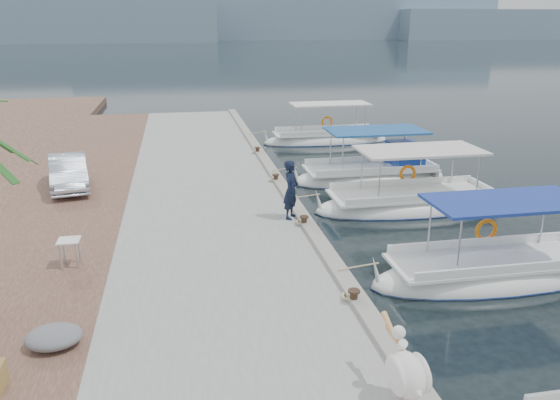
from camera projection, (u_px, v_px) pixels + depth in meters
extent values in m
plane|color=black|center=(327.00, 259.00, 15.88)|extent=(400.00, 400.00, 0.00)
cube|color=gray|center=(212.00, 204.00, 19.95)|extent=(6.00, 40.00, 0.50)
cube|color=gray|center=(286.00, 191.00, 20.34)|extent=(0.44, 40.00, 0.12)
cube|color=brown|center=(68.00, 212.00, 19.07)|extent=(4.00, 40.00, 0.50)
cube|color=#748CA0|center=(1.00, 20.00, 180.64)|extent=(140.00, 40.00, 14.00)
cube|color=#748CA0|center=(285.00, 15.00, 216.23)|extent=(160.00, 40.00, 18.00)
cube|color=#748CA0|center=(526.00, 24.00, 225.51)|extent=(120.00, 40.00, 11.00)
ellipsoid|color=white|center=(492.00, 277.00, 14.65)|extent=(6.86, 2.15, 1.30)
ellipsoid|color=navy|center=(492.00, 278.00, 14.66)|extent=(6.89, 2.19, 0.22)
cube|color=white|center=(495.00, 260.00, 14.49)|extent=(5.62, 1.85, 0.08)
cube|color=navy|center=(508.00, 201.00, 14.01)|extent=(4.11, 1.97, 0.08)
cylinder|color=silver|center=(459.00, 249.00, 13.22)|extent=(0.05, 0.05, 1.60)
torus|color=orange|center=(486.00, 230.00, 15.36)|extent=(0.68, 0.12, 0.68)
ellipsoid|color=white|center=(411.00, 207.00, 20.24)|extent=(7.36, 2.47, 1.30)
ellipsoid|color=navy|center=(411.00, 207.00, 20.24)|extent=(7.40, 2.52, 0.22)
cube|color=white|center=(412.00, 194.00, 20.08)|extent=(6.04, 2.13, 0.08)
cube|color=silver|center=(420.00, 150.00, 19.60)|extent=(4.42, 2.28, 0.08)
cylinder|color=silver|center=(379.00, 182.00, 18.67)|extent=(0.05, 0.05, 1.60)
torus|color=orange|center=(408.00, 173.00, 21.09)|extent=(0.68, 0.12, 0.68)
ellipsoid|color=white|center=(370.00, 179.00, 23.76)|extent=(6.85, 2.47, 1.30)
ellipsoid|color=navy|center=(370.00, 180.00, 23.77)|extent=(6.89, 2.52, 0.22)
cube|color=white|center=(370.00, 168.00, 23.61)|extent=(5.62, 2.13, 0.08)
cube|color=#1D5192|center=(376.00, 131.00, 23.13)|extent=(4.11, 2.27, 0.08)
cylinder|color=silver|center=(343.00, 157.00, 22.22)|extent=(0.05, 0.05, 1.60)
torus|color=orange|center=(368.00, 152.00, 24.62)|extent=(0.68, 0.12, 0.68)
cube|color=navy|center=(405.00, 154.00, 23.71)|extent=(1.20, 1.73, 1.00)
ellipsoid|color=white|center=(326.00, 141.00, 31.25)|extent=(7.26, 2.07, 1.30)
ellipsoid|color=navy|center=(326.00, 142.00, 31.26)|extent=(7.30, 2.11, 0.22)
cube|color=white|center=(326.00, 133.00, 31.09)|extent=(5.96, 1.78, 0.08)
cube|color=silver|center=(330.00, 104.00, 30.61)|extent=(4.36, 1.90, 0.08)
cylinder|color=silver|center=(301.00, 122.00, 29.83)|extent=(0.05, 0.05, 1.60)
torus|color=orange|center=(327.00, 122.00, 31.92)|extent=(0.68, 0.12, 0.68)
cylinder|color=black|center=(354.00, 297.00, 12.35)|extent=(0.18, 0.18, 0.30)
cylinder|color=black|center=(354.00, 291.00, 12.31)|extent=(0.28, 0.28, 0.05)
cylinder|color=black|center=(304.00, 221.00, 17.02)|extent=(0.18, 0.18, 0.30)
cylinder|color=black|center=(304.00, 217.00, 16.98)|extent=(0.28, 0.28, 0.05)
cylinder|color=black|center=(276.00, 178.00, 21.69)|extent=(0.18, 0.18, 0.30)
cylinder|color=black|center=(276.00, 175.00, 21.65)|extent=(0.28, 0.28, 0.05)
cylinder|color=black|center=(257.00, 151.00, 26.36)|extent=(0.18, 0.18, 0.30)
cylinder|color=black|center=(257.00, 148.00, 26.32)|extent=(0.28, 0.28, 0.05)
cylinder|color=tan|center=(400.00, 397.00, 9.00)|extent=(0.06, 0.06, 0.38)
cylinder|color=tan|center=(411.00, 396.00, 9.04)|extent=(0.06, 0.06, 0.38)
ellipsoid|color=white|center=(407.00, 374.00, 8.89)|extent=(0.55, 0.90, 0.71)
cylinder|color=white|center=(400.00, 347.00, 9.10)|extent=(0.15, 0.33, 0.38)
sphere|color=white|center=(399.00, 332.00, 9.13)|extent=(0.23, 0.23, 0.23)
cone|color=#EAA566|center=(390.00, 327.00, 9.50)|extent=(0.12, 0.69, 0.28)
imported|color=black|center=(291.00, 190.00, 17.48)|extent=(0.76, 0.84, 1.92)
imported|color=silver|center=(68.00, 172.00, 20.80)|extent=(2.03, 3.98, 1.25)
ellipsoid|color=slate|center=(54.00, 337.00, 10.70)|extent=(1.10, 0.90, 0.40)
cylinder|color=silver|center=(61.00, 257.00, 13.97)|extent=(0.06, 0.06, 0.70)
cylinder|color=silver|center=(77.00, 256.00, 14.04)|extent=(0.06, 0.06, 0.70)
cylinder|color=silver|center=(64.00, 251.00, 14.34)|extent=(0.06, 0.06, 0.70)
cylinder|color=silver|center=(80.00, 250.00, 14.41)|extent=(0.06, 0.06, 0.70)
cube|color=white|center=(69.00, 240.00, 14.08)|extent=(0.55, 0.55, 0.03)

